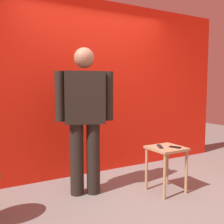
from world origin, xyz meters
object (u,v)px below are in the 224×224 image
(side_table, at_px, (166,156))
(cell_phone, at_px, (175,147))
(standing_person, at_px, (85,114))
(tv_remote, at_px, (160,146))

(side_table, xyz_separation_m, cell_phone, (0.08, -0.07, 0.12))
(standing_person, xyz_separation_m, side_table, (0.92, -0.46, -0.55))
(side_table, distance_m, tv_remote, 0.16)
(side_table, height_order, tv_remote, tv_remote)
(standing_person, distance_m, tv_remote, 1.03)
(side_table, height_order, cell_phone, cell_phone)
(cell_phone, height_order, tv_remote, tv_remote)
(cell_phone, xyz_separation_m, tv_remote, (-0.16, 0.11, 0.01))
(standing_person, relative_size, side_table, 3.12)
(tv_remote, bearing_deg, standing_person, -179.65)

